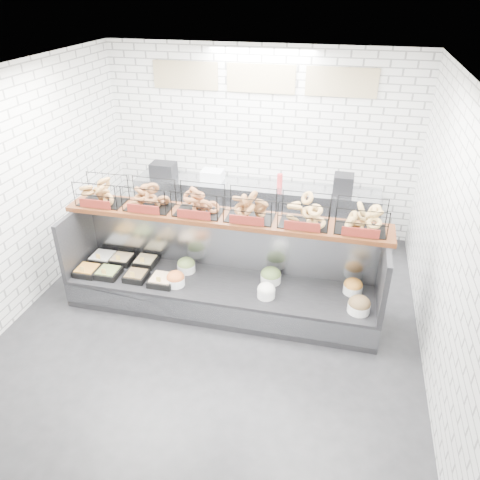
# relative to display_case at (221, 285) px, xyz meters

# --- Properties ---
(ground) EXTENTS (5.50, 5.50, 0.00)m
(ground) POSITION_rel_display_case_xyz_m (0.01, -0.34, -0.33)
(ground) COLOR black
(ground) RESTS_ON ground
(room_shell) EXTENTS (5.02, 5.51, 3.01)m
(room_shell) POSITION_rel_display_case_xyz_m (0.01, 0.26, 1.73)
(room_shell) COLOR white
(room_shell) RESTS_ON ground
(display_case) EXTENTS (4.00, 0.90, 1.20)m
(display_case) POSITION_rel_display_case_xyz_m (0.00, 0.00, 0.00)
(display_case) COLOR black
(display_case) RESTS_ON ground
(bagel_shelf) EXTENTS (4.10, 0.50, 0.40)m
(bagel_shelf) POSITION_rel_display_case_xyz_m (0.02, 0.17, 1.07)
(bagel_shelf) COLOR #3C1B0C
(bagel_shelf) RESTS_ON display_case
(prep_counter) EXTENTS (4.00, 0.60, 1.20)m
(prep_counter) POSITION_rel_display_case_xyz_m (0.01, 2.09, 0.14)
(prep_counter) COLOR #93969B
(prep_counter) RESTS_ON ground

